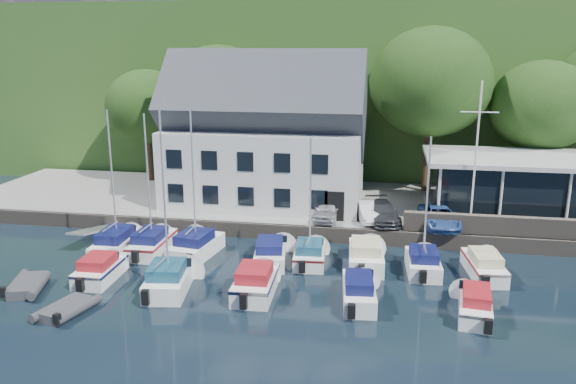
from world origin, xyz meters
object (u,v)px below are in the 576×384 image
object	(u,v)px
harbor_building	(265,144)
boat_r1_4	(310,195)
boat_r1_7	(484,263)
boat_r2_0	(100,267)
boat_r1_3	(271,250)
boat_r1_2	(193,180)
car_silver	(328,210)
car_white	(368,211)
dinghy_1	(67,307)
dinghy_0	(28,284)
boat_r2_2	(256,280)
boat_r1_5	(366,253)
boat_r2_4	(475,301)
boat_r1_0	(112,179)
car_dgrey	(382,212)
club_pavilion	(523,186)
boat_r1_6	(427,198)
boat_r2_3	(359,288)
boat_r1_1	(148,182)
car_blue	(439,216)
boat_r2_1	(165,203)
flagpole	(476,158)

from	to	relation	value
harbor_building	boat_r1_4	size ratio (longest dim) A/B	1.75
boat_r1_7	boat_r2_0	distance (m)	20.98
boat_r1_4	boat_r1_3	bearing A→B (deg)	179.12
boat_r1_2	car_silver	bearing A→B (deg)	45.72
car_white	dinghy_1	distance (m)	19.65
dinghy_0	boat_r2_2	bearing A→B (deg)	-9.95
boat_r1_5	boat_r2_4	world-z (taller)	boat_r1_5
boat_r1_0	boat_r1_7	size ratio (longest dim) A/B	1.58
boat_r1_2	car_dgrey	bearing A→B (deg)	35.91
boat_r1_2	boat_r1_7	size ratio (longest dim) A/B	1.59
club_pavilion	boat_r2_2	bearing A→B (deg)	-139.23
boat_r1_6	boat_r2_3	size ratio (longest dim) A/B	1.47
boat_r1_4	boat_r2_2	size ratio (longest dim) A/B	1.47
harbor_building	boat_r1_6	world-z (taller)	harbor_building
boat_r1_1	harbor_building	bearing A→B (deg)	59.60
dinghy_0	boat_r1_6	bearing A→B (deg)	-1.15
car_silver	boat_r2_4	world-z (taller)	car_silver
boat_r1_6	boat_r2_4	bearing A→B (deg)	-68.86
boat_r1_1	boat_r2_2	xyz separation A→B (m)	(7.64, -4.79, -3.67)
club_pavilion	car_white	xyz separation A→B (m)	(-10.28, -2.94, -1.42)
harbor_building	car_dgrey	distance (m)	10.07
car_blue	boat_r1_0	distance (m)	20.50
car_silver	car_blue	xyz separation A→B (m)	(7.23, -0.38, 0.05)
car_white	dinghy_0	size ratio (longest dim) A/B	1.25
boat_r1_2	boat_r1_4	size ratio (longest dim) A/B	1.14
car_white	boat_r2_3	distance (m)	10.44
car_white	boat_r1_1	world-z (taller)	boat_r1_1
car_dgrey	boat_r2_4	xyz separation A→B (m)	(4.49, -10.70, -0.96)
car_white	boat_r1_6	xyz separation A→B (m)	(3.29, -6.04, 2.67)
car_white	boat_r1_4	world-z (taller)	boat_r1_4
boat_r1_4	boat_r1_0	bearing A→B (deg)	176.76
car_silver	dinghy_0	world-z (taller)	car_silver
car_silver	boat_r2_2	xyz separation A→B (m)	(-2.58, -10.24, -0.86)
club_pavilion	car_silver	xyz separation A→B (m)	(-12.96, -3.16, -1.40)
boat_r1_3	boat_r1_7	size ratio (longest dim) A/B	1.01
club_pavilion	dinghy_1	xyz separation A→B (m)	(-23.84, -17.10, -2.71)
boat_r1_3	boat_r2_1	world-z (taller)	boat_r2_1
harbor_building	boat_r1_6	xyz separation A→B (m)	(11.01, -9.48, -1.05)
car_white	boat_r1_0	distance (m)	16.44
car_dgrey	boat_r1_2	bearing A→B (deg)	-165.60
boat_r1_3	boat_r2_2	size ratio (longest dim) A/B	1.06
boat_r2_3	car_silver	bearing A→B (deg)	99.15
flagpole	boat_r2_4	world-z (taller)	flagpole
boat_r1_5	boat_r2_0	xyz separation A→B (m)	(-14.09, -4.47, -0.08)
boat_r1_6	boat_r1_0	bearing A→B (deg)	177.21
harbor_building	boat_r1_7	xyz separation A→B (m)	(14.30, -9.33, -4.65)
club_pavilion	boat_r1_6	size ratio (longest dim) A/B	1.53
boat_r1_2	boat_r2_3	distance (m)	11.71
club_pavilion	boat_r2_2	size ratio (longest dim) A/B	2.37
car_blue	dinghy_1	bearing A→B (deg)	-150.70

